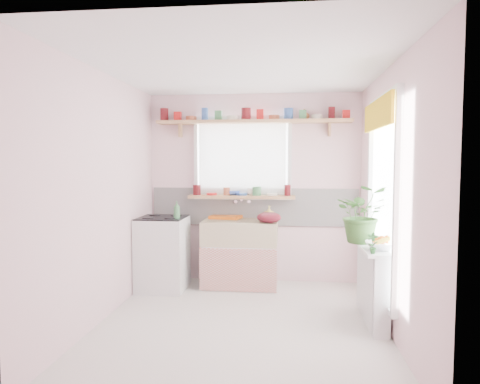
# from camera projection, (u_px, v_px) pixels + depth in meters

# --- Properties ---
(room) EXTENTS (3.20, 3.20, 3.20)m
(room) POSITION_uv_depth(u_px,v_px,m) (306.00, 182.00, 4.91)
(room) COLOR silver
(room) RESTS_ON ground
(sink_unit) EXTENTS (0.95, 0.65, 1.11)m
(sink_unit) POSITION_uv_depth(u_px,v_px,m) (240.00, 253.00, 5.49)
(sink_unit) COLOR white
(sink_unit) RESTS_ON ground
(cooker) EXTENTS (0.58, 0.58, 0.93)m
(cooker) POSITION_uv_depth(u_px,v_px,m) (163.00, 253.00, 5.35)
(cooker) COLOR white
(cooker) RESTS_ON ground
(radiator_ledge) EXTENTS (0.22, 0.95, 0.78)m
(radiator_ledge) POSITION_uv_depth(u_px,v_px,m) (373.00, 283.00, 4.25)
(radiator_ledge) COLOR white
(radiator_ledge) RESTS_ON ground
(windowsill) EXTENTS (1.40, 0.22, 0.04)m
(windowsill) POSITION_uv_depth(u_px,v_px,m) (242.00, 197.00, 5.63)
(windowsill) COLOR tan
(windowsill) RESTS_ON room
(pine_shelf) EXTENTS (2.52, 0.24, 0.04)m
(pine_shelf) POSITION_uv_depth(u_px,v_px,m) (253.00, 122.00, 5.53)
(pine_shelf) COLOR tan
(pine_shelf) RESTS_ON room
(shelf_crockery) EXTENTS (2.47, 0.11, 0.12)m
(shelf_crockery) POSITION_uv_depth(u_px,v_px,m) (253.00, 116.00, 5.53)
(shelf_crockery) COLOR #590F14
(shelf_crockery) RESTS_ON pine_shelf
(sill_crockery) EXTENTS (1.35, 0.11, 0.12)m
(sill_crockery) POSITION_uv_depth(u_px,v_px,m) (240.00, 191.00, 5.62)
(sill_crockery) COLOR #590F14
(sill_crockery) RESTS_ON windowsill
(dish_tray) EXTENTS (0.44, 0.37, 0.04)m
(dish_tray) POSITION_uv_depth(u_px,v_px,m) (226.00, 217.00, 5.69)
(dish_tray) COLOR orange
(dish_tray) RESTS_ON sink_unit
(colander) EXTENTS (0.40, 0.40, 0.14)m
(colander) POSITION_uv_depth(u_px,v_px,m) (269.00, 217.00, 5.25)
(colander) COLOR #560E1B
(colander) RESTS_ON sink_unit
(jade_plant) EXTENTS (0.55, 0.48, 0.59)m
(jade_plant) POSITION_uv_depth(u_px,v_px,m) (363.00, 214.00, 4.34)
(jade_plant) COLOR #346026
(jade_plant) RESTS_ON radiator_ledge
(fruit_bowl) EXTENTS (0.30, 0.30, 0.07)m
(fruit_bowl) POSITION_uv_depth(u_px,v_px,m) (382.00, 246.00, 4.00)
(fruit_bowl) COLOR silver
(fruit_bowl) RESTS_ON radiator_ledge
(herb_pot) EXTENTS (0.12, 0.10, 0.19)m
(herb_pot) POSITION_uv_depth(u_px,v_px,m) (373.00, 243.00, 3.83)
(herb_pot) COLOR #265D25
(herb_pot) RESTS_ON radiator_ledge
(soap_bottle_sink) EXTENTS (0.12, 0.12, 0.21)m
(soap_bottle_sink) POSITION_uv_depth(u_px,v_px,m) (269.00, 214.00, 5.30)
(soap_bottle_sink) COLOR #DDD062
(soap_bottle_sink) RESTS_ON sink_unit
(sill_cup) EXTENTS (0.11, 0.11, 0.09)m
(sill_cup) POSITION_uv_depth(u_px,v_px,m) (251.00, 192.00, 5.67)
(sill_cup) COLOR white
(sill_cup) RESTS_ON windowsill
(sill_bowl) EXTENTS (0.22, 0.22, 0.06)m
(sill_bowl) POSITION_uv_depth(u_px,v_px,m) (233.00, 193.00, 5.70)
(sill_bowl) COLOR #3858B8
(sill_bowl) RESTS_ON windowsill
(shelf_vase) EXTENTS (0.17, 0.17, 0.14)m
(shelf_vase) POSITION_uv_depth(u_px,v_px,m) (304.00, 115.00, 5.51)
(shelf_vase) COLOR #B46337
(shelf_vase) RESTS_ON pine_shelf
(cooker_bottle) EXTENTS (0.09, 0.09, 0.21)m
(cooker_bottle) POSITION_uv_depth(u_px,v_px,m) (177.00, 210.00, 5.16)
(cooker_bottle) COLOR #478E53
(cooker_bottle) RESTS_ON cooker
(fruit) EXTENTS (0.20, 0.14, 0.10)m
(fruit) POSITION_uv_depth(u_px,v_px,m) (382.00, 240.00, 4.01)
(fruit) COLOR orange
(fruit) RESTS_ON fruit_bowl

